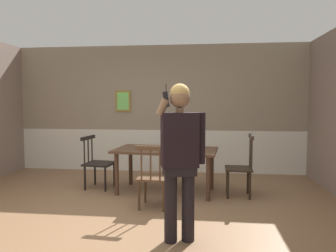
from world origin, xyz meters
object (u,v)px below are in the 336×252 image
at_px(person_figure, 180,152).
at_px(chair_near_window, 153,177).
at_px(chair_by_doorway, 241,167).
at_px(dining_table, 166,154).
at_px(chair_at_table_head, 98,162).

bearing_deg(person_figure, chair_near_window, -82.01).
distance_m(chair_near_window, chair_by_doorway, 1.49).
height_order(dining_table, chair_at_table_head, chair_at_table_head).
height_order(dining_table, chair_near_window, chair_near_window).
height_order(chair_near_window, person_figure, person_figure).
bearing_deg(chair_by_doorway, dining_table, 86.50).
relative_size(chair_near_window, chair_by_doorway, 0.92).
bearing_deg(chair_at_table_head, dining_table, 91.51).
xyz_separation_m(chair_near_window, person_figure, (0.47, -1.05, 0.53)).
height_order(dining_table, chair_by_doorway, chair_by_doorway).
xyz_separation_m(chair_at_table_head, person_figure, (1.61, -2.00, 0.53)).
bearing_deg(chair_at_table_head, chair_by_doorway, 91.59).
distance_m(chair_by_doorway, chair_at_table_head, 2.46).
xyz_separation_m(chair_by_doorway, person_figure, (-0.84, -1.77, 0.51)).
bearing_deg(chair_by_doorway, chair_near_window, 120.78).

